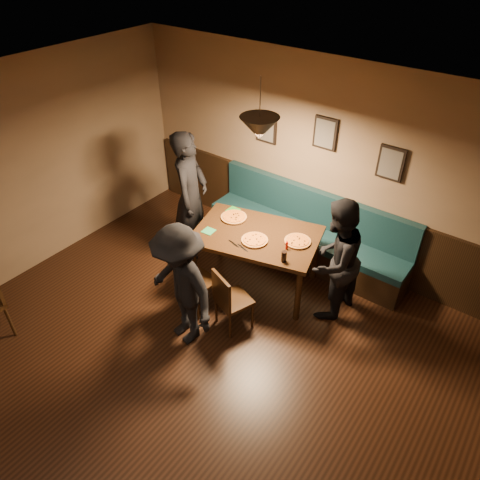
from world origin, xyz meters
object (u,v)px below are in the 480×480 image
Objects in this scene: chair_near_right at (234,299)px; diner_left at (191,196)px; chair_near_left at (198,280)px; diner_right at (335,261)px; booth_bench at (305,230)px; tabasco_bottle at (287,245)px; soda_glass at (284,256)px; dining_table at (256,260)px; diner_front at (181,286)px.

chair_near_right is 1.70m from diner_left.
diner_right is at bearing 42.88° from chair_near_left.
diner_left is (-1.39, -0.83, 0.45)m from booth_bench.
tabasco_bottle is (-0.56, -0.18, 0.09)m from diner_right.
tabasco_bottle is at bearing 91.21° from chair_near_right.
diner_left is (-0.84, 0.86, 0.50)m from chair_near_left.
diner_left is 1.76m from soda_glass.
booth_bench is 1.92× the size of dining_table.
diner_front is at bearing -124.83° from soda_glass.
diner_left is at bearing 142.66° from chair_near_left.
tabasco_bottle is (-0.09, 0.21, -0.00)m from soda_glass.
chair_near_right is at bearing -143.27° from diner_left.
diner_right reaches higher than chair_near_left.
chair_near_right is (0.55, 0.02, -0.02)m from chair_near_left.
dining_table is at bearing 156.01° from soda_glass.
booth_bench is 1.90× the size of diner_front.
dining_table is at bearing 126.28° from chair_near_right.
diner_left is at bearing 169.23° from chair_near_right.
dining_table is 1.32m from diner_front.
diner_right is 0.59m from tabasco_bottle.
chair_near_left is 0.55× the size of diner_right.
soda_glass is at bearing -73.63° from booth_bench.
dining_table is 0.79m from soda_glass.
chair_near_left is at bearing -157.89° from diner_left.
diner_front reaches higher than soda_glass.
diner_right is at bearing 40.72° from soda_glass.
booth_bench is at bearing -126.61° from diner_right.
diner_front is at bearing -105.59° from chair_near_right.
booth_bench is 1.26m from soda_glass.
diner_front is (-1.16, -1.41, -0.02)m from diner_right.
diner_front is at bearing -164.55° from diner_left.
dining_table is at bearing -75.39° from diner_right.
diner_right reaches higher than tabasco_bottle.
chair_near_left is 0.56× the size of diner_front.
tabasco_bottle reaches higher than dining_table.
diner_front is 1.24m from soda_glass.
diner_right is (0.80, -0.75, 0.31)m from booth_bench.
soda_glass is at bearing 39.31° from chair_near_left.
chair_near_right is 6.13× the size of soda_glass.
diner_left reaches higher than tabasco_bottle.
dining_table is (-0.23, -0.89, -0.08)m from booth_bench.
soda_glass is at bearing -122.71° from diner_left.
chair_near_left reaches higher than chair_near_right.
diner_left is at bearing 169.57° from soda_glass.
chair_near_right is at bearing 10.73° from chair_near_left.
tabasco_bottle is at bearing -19.65° from dining_table.
diner_left is 14.63× the size of tabasco_bottle.
diner_left is at bearing 161.70° from dining_table.
soda_glass is 1.06× the size of tabasco_bottle.
chair_near_left is 1.05× the size of chair_near_right.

